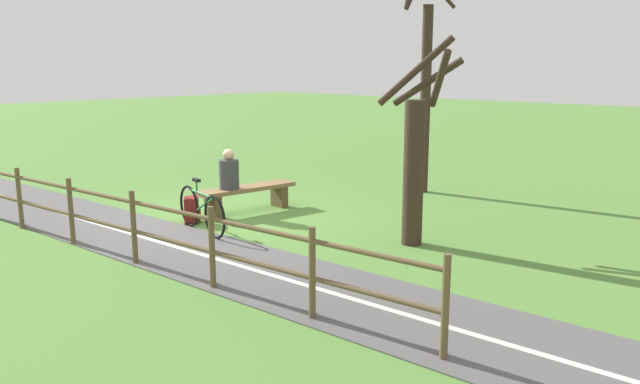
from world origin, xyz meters
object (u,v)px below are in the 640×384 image
at_px(bicycle, 201,210).
at_px(tree_far_right, 425,89).
at_px(tree_by_path, 416,157).
at_px(person_seated, 229,172).
at_px(backpack, 192,210).
at_px(bench, 247,194).

height_order(bicycle, tree_far_right, tree_far_right).
bearing_deg(tree_by_path, person_seated, -78.20).
xyz_separation_m(person_seated, backpack, (0.87, -0.04, -0.61)).
xyz_separation_m(person_seated, tree_by_path, (-0.78, 3.72, 0.58)).
bearing_deg(tree_by_path, bench, -84.08).
bearing_deg(bicycle, bench, 122.50).
distance_m(backpack, tree_far_right, 5.89).
bearing_deg(bicycle, backpack, 168.98).
distance_m(bench, person_seated, 0.63).
relative_size(bench, backpack, 4.38).
bearing_deg(backpack, bench, 175.67).
height_order(bench, tree_far_right, tree_far_right).
bearing_deg(backpack, tree_far_right, 163.98).
height_order(backpack, tree_by_path, tree_by_path).
bearing_deg(person_seated, tree_by_path, 110.08).
bearing_deg(tree_far_right, backpack, -16.02).
bearing_deg(tree_by_path, tree_far_right, -148.47).
distance_m(bench, backpack, 1.28).
relative_size(bicycle, backpack, 3.64).
height_order(bench, bicycle, bicycle).
distance_m(tree_far_right, tree_by_path, 4.37).
distance_m(person_seated, tree_far_right, 4.90).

